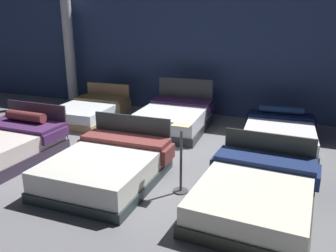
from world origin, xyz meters
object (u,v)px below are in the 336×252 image
at_px(bed_0, 2,146).
at_px(bed_4, 174,118).
at_px(bed_2, 256,193).
at_px(support_pillar, 69,48).
at_px(bed_1, 107,167).
at_px(price_sign, 181,166).
at_px(bed_5, 279,133).
at_px(bed_3, 91,111).

distance_m(bed_0, bed_4, 3.81).
bearing_deg(bed_2, support_pillar, 148.43).
bearing_deg(bed_0, bed_1, -1.01).
bearing_deg(bed_4, price_sign, -70.19).
bearing_deg(bed_5, support_pillar, 164.35).
bearing_deg(bed_1, price_sign, 4.42).
xyz_separation_m(bed_1, bed_5, (2.48, 2.99, -0.04)).
height_order(bed_2, bed_4, bed_4).
height_order(bed_2, support_pillar, support_pillar).
bearing_deg(bed_0, bed_5, 31.63).
bearing_deg(bed_4, bed_3, 176.92).
relative_size(bed_1, support_pillar, 0.59).
bearing_deg(bed_1, bed_0, 177.33).
distance_m(bed_3, support_pillar, 2.58).
bearing_deg(bed_1, support_pillar, 131.11).
height_order(bed_3, price_sign, price_sign).
height_order(bed_0, bed_2, bed_0).
relative_size(bed_1, bed_5, 0.92).
relative_size(bed_1, price_sign, 1.86).
height_order(bed_1, bed_5, bed_1).
bearing_deg(bed_3, bed_0, -91.51).
relative_size(bed_1, bed_2, 0.93).
bearing_deg(price_sign, bed_5, 66.71).
xyz_separation_m(bed_5, support_pillar, (-6.48, 1.40, 1.53)).
xyz_separation_m(bed_2, bed_5, (0.09, 2.93, -0.01)).
bearing_deg(price_sign, support_pillar, 140.79).
distance_m(bed_3, bed_5, 4.89).
relative_size(bed_4, bed_5, 1.00).
height_order(bed_1, bed_3, bed_1).
xyz_separation_m(bed_3, price_sign, (3.65, -2.92, 0.20)).
height_order(bed_0, bed_4, bed_4).
relative_size(bed_2, bed_5, 0.99).
height_order(bed_1, bed_4, bed_4).
height_order(bed_4, support_pillar, support_pillar).
bearing_deg(bed_5, bed_4, 175.39).
distance_m(price_sign, support_pillar, 6.89).
bearing_deg(bed_0, bed_3, 91.19).
height_order(bed_4, bed_5, bed_4).
xyz_separation_m(bed_0, price_sign, (3.62, 0.06, 0.15)).
relative_size(bed_5, support_pillar, 0.64).
distance_m(bed_0, support_pillar, 4.85).
xyz_separation_m(bed_0, support_pillar, (-1.62, 4.33, 1.47)).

